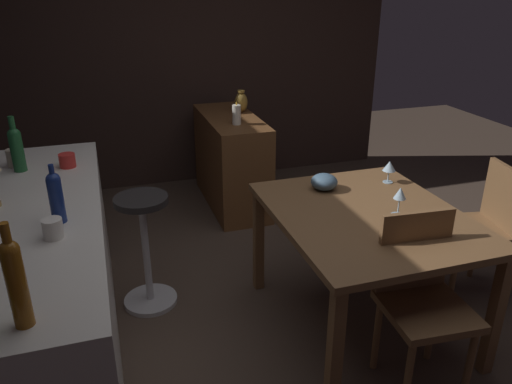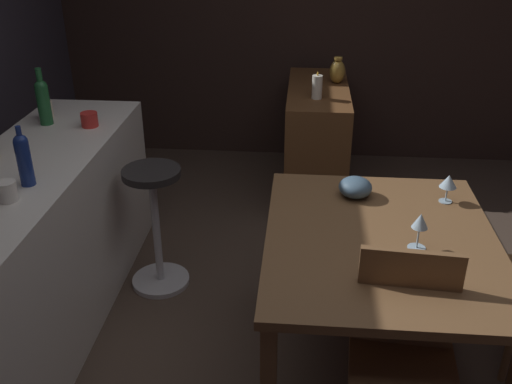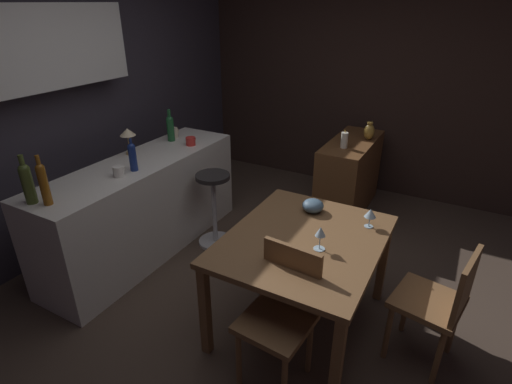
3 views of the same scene
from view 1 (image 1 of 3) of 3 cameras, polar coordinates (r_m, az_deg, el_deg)
name	(u,v)px [view 1 (image 1 of 3)]	position (r m, az deg, el deg)	size (l,w,h in m)	color
ground_plane	(296,320)	(3.15, 4.62, -14.32)	(9.00, 9.00, 0.00)	#47382D
wall_side_right	(169,50)	(4.94, -9.94, 15.64)	(0.10, 4.40, 2.60)	#33231E
dining_table	(367,226)	(2.83, 12.51, -3.85)	(1.21, 0.99, 0.74)	brown
kitchen_counter	(50,290)	(2.81, -22.42, -10.32)	(2.10, 0.60, 0.90)	silver
sideboard_cabinet	(231,161)	(4.50, -2.82, 3.54)	(1.10, 0.44, 0.82)	brown
chair_near_window	(421,295)	(2.61, 18.33, -11.14)	(0.43, 0.43, 0.89)	brown
chair_by_doorway	(481,224)	(3.46, 24.29, -3.39)	(0.47, 0.47, 0.87)	brown
bar_stool	(146,248)	(3.15, -12.47, -6.31)	(0.34, 0.34, 0.74)	#262323
wine_glass_left	(389,167)	(3.21, 14.97, 2.81)	(0.08, 0.08, 0.14)	silver
wine_glass_right	(400,195)	(2.76, 16.11, -0.32)	(0.08, 0.08, 0.16)	silver
fruit_bowl	(324,182)	(3.04, 7.78, 1.16)	(0.16, 0.16, 0.10)	slate
wine_bottle_cobalt	(56,195)	(2.39, -21.89, -0.37)	(0.06, 0.06, 0.28)	navy
wine_bottle_amber	(16,280)	(1.72, -25.73, -9.01)	(0.06, 0.06, 0.36)	#8C5114
wine_bottle_green	(16,147)	(3.13, -25.68, 4.66)	(0.07, 0.07, 0.32)	#1E592D
cup_white	(53,228)	(2.29, -22.17, -3.86)	(0.12, 0.08, 0.09)	white
cup_cream	(14,158)	(3.26, -25.92, 3.54)	(0.12, 0.08, 0.10)	beige
cup_red	(67,160)	(3.12, -20.74, 3.39)	(0.13, 0.09, 0.08)	red
pillar_candle_tall	(237,115)	(4.11, -2.23, 8.81)	(0.07, 0.07, 0.19)	white
vase_brass	(241,102)	(4.51, -1.71, 10.24)	(0.11, 0.11, 0.19)	#B78C38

